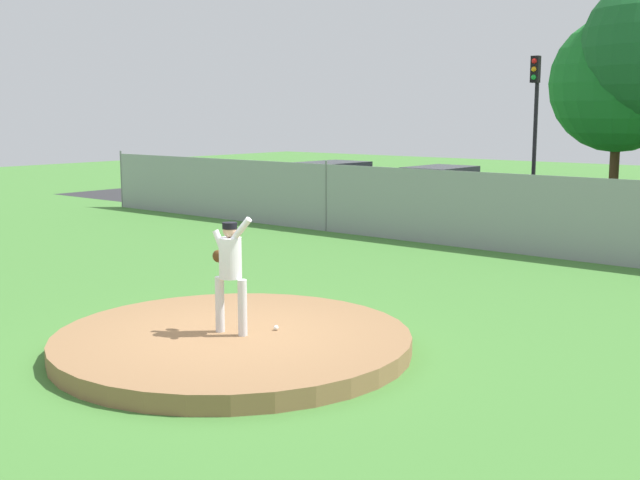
# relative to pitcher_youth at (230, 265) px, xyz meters

# --- Properties ---
(ground_plane) EXTENTS (80.00, 80.00, 0.00)m
(ground_plane) POSITION_rel_pitcher_youth_xyz_m (0.00, 6.02, -1.25)
(ground_plane) COLOR #427A33
(asphalt_strip) EXTENTS (44.00, 7.00, 0.01)m
(asphalt_strip) POSITION_rel_pitcher_youth_xyz_m (0.00, 14.52, -1.25)
(asphalt_strip) COLOR #2B2B2D
(asphalt_strip) RESTS_ON ground_plane
(pitchers_mound) EXTENTS (5.12, 5.12, 0.26)m
(pitchers_mound) POSITION_rel_pitcher_youth_xyz_m (0.00, 0.02, -1.12)
(pitchers_mound) COLOR olive
(pitchers_mound) RESTS_ON ground_plane
(pitcher_youth) EXTENTS (0.79, 0.32, 1.70)m
(pitcher_youth) POSITION_rel_pitcher_youth_xyz_m (0.00, 0.00, 0.00)
(pitcher_youth) COLOR silver
(pitcher_youth) RESTS_ON pitchers_mound
(baseball) EXTENTS (0.07, 0.07, 0.07)m
(baseball) POSITION_rel_pitcher_youth_xyz_m (0.38, 0.53, -0.95)
(baseball) COLOR white
(baseball) RESTS_ON pitchers_mound
(chainlink_fence) EXTENTS (31.87, 0.07, 2.04)m
(chainlink_fence) POSITION_rel_pitcher_youth_xyz_m (0.00, 10.02, -0.28)
(chainlink_fence) COLOR gray
(chainlink_fence) RESTS_ON ground_plane
(parked_car_navy) EXTENTS (1.88, 4.24, 1.67)m
(parked_car_navy) POSITION_rel_pitcher_youth_xyz_m (-5.40, 14.71, -0.46)
(parked_car_navy) COLOR #161E4C
(parked_car_navy) RESTS_ON ground_plane
(parked_car_white) EXTENTS (2.14, 4.55, 1.69)m
(parked_car_white) POSITION_rel_pitcher_youth_xyz_m (-9.47, 14.14, -0.44)
(parked_car_white) COLOR silver
(parked_car_white) RESTS_ON ground_plane
(traffic_light_near) EXTENTS (0.28, 0.46, 5.30)m
(traffic_light_near) POSITION_rel_pitcher_youth_xyz_m (-3.93, 18.45, 2.35)
(traffic_light_near) COLOR black
(traffic_light_near) RESTS_ON ground_plane
(tree_slender_far) EXTENTS (5.41, 5.41, 7.24)m
(tree_slender_far) POSITION_rel_pitcher_youth_xyz_m (-3.20, 24.48, 3.28)
(tree_slender_far) COLOR #4C331E
(tree_slender_far) RESTS_ON ground_plane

